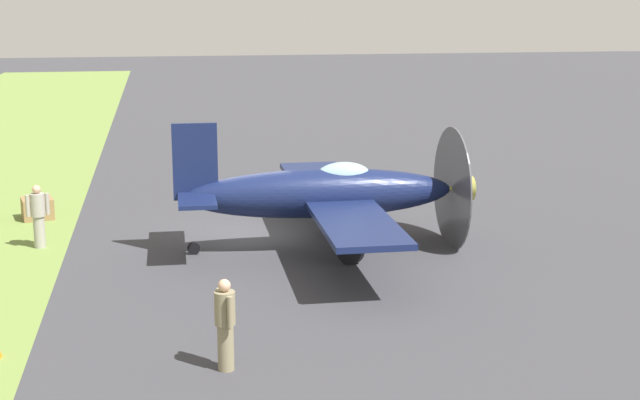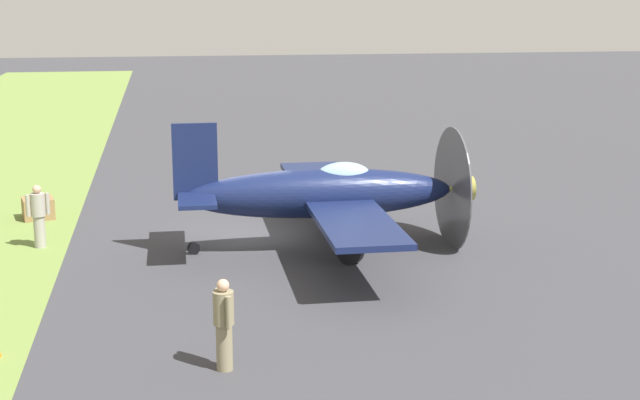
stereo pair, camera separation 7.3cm
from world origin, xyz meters
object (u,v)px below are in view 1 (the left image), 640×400
Objects in this scene: airplane_lead at (326,193)px; supply_crate at (38,208)px; ground_crew_chief at (225,323)px; ground_crew_mechanic at (38,215)px.

airplane_lead is 9.51m from supply_crate.
supply_crate is at bearing -120.13° from airplane_lead.
ground_crew_mechanic is at bearing -171.41° from ground_crew_chief.
airplane_lead is 8.42m from ground_crew_chief.
supply_crate is (-12.57, -4.85, -0.59)m from ground_crew_chief.
ground_crew_chief is 13.48m from supply_crate.
ground_crew_mechanic is at bearing -99.85° from airplane_lead.
airplane_lead is 11.30× the size of supply_crate.
ground_crew_chief is at bearing 21.10° from supply_crate.
airplane_lead reaches higher than supply_crate.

